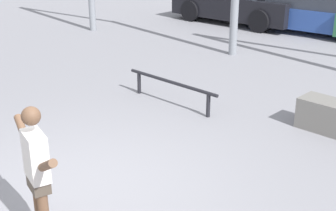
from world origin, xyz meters
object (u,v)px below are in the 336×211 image
skateboarder (37,167)px  parked_car_blue (316,12)px  grind_rail (171,86)px  parked_car_black (238,2)px

skateboarder → parked_car_blue: skateboarder is taller
grind_rail → parked_car_blue: size_ratio=0.48×
parked_car_black → parked_car_blue: size_ratio=1.04×
skateboarder → grind_rail: skateboarder is taller
skateboarder → grind_rail: (-1.18, 3.93, -0.46)m
grind_rail → skateboarder: bearing=-73.3°
skateboarder → parked_car_black: skateboarder is taller
skateboarder → grind_rail: 4.13m
parked_car_blue → grind_rail: bearing=-87.7°
grind_rail → parked_car_black: size_ratio=0.46×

